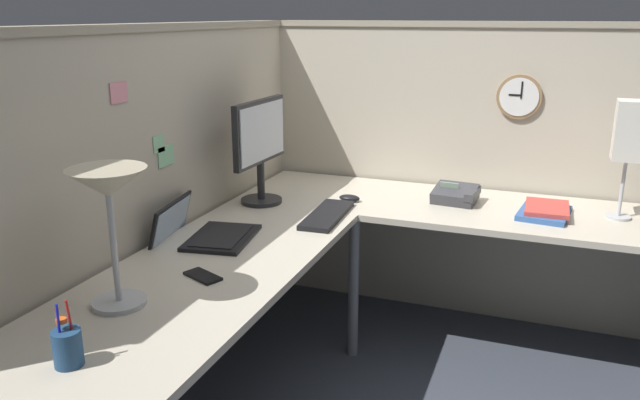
{
  "coord_description": "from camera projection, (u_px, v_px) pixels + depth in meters",
  "views": [
    {
      "loc": [
        -2.48,
        -0.66,
        1.62
      ],
      "look_at": [
        -0.13,
        0.22,
        0.87
      ],
      "focal_mm": 35.29,
      "sensor_mm": 36.0,
      "label": 1
    }
  ],
  "objects": [
    {
      "name": "ground_plane",
      "position": [
        375.0,
        377.0,
        2.91
      ],
      "size": [
        6.8,
        6.8,
        0.0
      ],
      "primitive_type": "plane",
      "color": "#383D47"
    },
    {
      "name": "cubicle_wall_back",
      "position": [
        157.0,
        217.0,
        2.65
      ],
      "size": [
        2.57,
        0.12,
        1.58
      ],
      "color": "#B7AD99",
      "rests_on": "ground"
    },
    {
      "name": "cubicle_wall_right",
      "position": [
        470.0,
        173.0,
        3.38
      ],
      "size": [
        0.12,
        2.37,
        1.58
      ],
      "color": "#B7AD99",
      "rests_on": "ground"
    },
    {
      "name": "desk",
      "position": [
        380.0,
        263.0,
        2.59
      ],
      "size": [
        2.35,
        2.15,
        0.73
      ],
      "color": "beige",
      "rests_on": "ground"
    },
    {
      "name": "monitor",
      "position": [
        260.0,
        144.0,
        2.99
      ],
      "size": [
        0.46,
        0.2,
        0.5
      ],
      "color": "#232326",
      "rests_on": "desk"
    },
    {
      "name": "laptop",
      "position": [
        199.0,
        232.0,
        2.58
      ],
      "size": [
        0.4,
        0.43,
        0.22
      ],
      "color": "black",
      "rests_on": "desk"
    },
    {
      "name": "keyboard",
      "position": [
        327.0,
        215.0,
        2.84
      ],
      "size": [
        0.44,
        0.16,
        0.02
      ],
      "primitive_type": "cube",
      "rotation": [
        0.0,
        0.0,
        0.05
      ],
      "color": "black",
      "rests_on": "desk"
    },
    {
      "name": "computer_mouse",
      "position": [
        349.0,
        198.0,
        3.08
      ],
      "size": [
        0.06,
        0.1,
        0.03
      ],
      "primitive_type": "ellipsoid",
      "color": "black",
      "rests_on": "desk"
    },
    {
      "name": "desk_lamp_dome",
      "position": [
        109.0,
        195.0,
        1.89
      ],
      "size": [
        0.24,
        0.24,
        0.44
      ],
      "color": "#B7BABF",
      "rests_on": "desk"
    },
    {
      "name": "pen_cup",
      "position": [
        68.0,
        347.0,
        1.64
      ],
      "size": [
        0.08,
        0.08,
        0.18
      ],
      "color": "navy",
      "rests_on": "desk"
    },
    {
      "name": "cell_phone",
      "position": [
        203.0,
        276.0,
        2.2
      ],
      "size": [
        0.12,
        0.16,
        0.01
      ],
      "primitive_type": "cube",
      "rotation": [
        0.0,
        0.0,
        -0.41
      ],
      "color": "black",
      "rests_on": "desk"
    },
    {
      "name": "office_phone",
      "position": [
        457.0,
        195.0,
        3.06
      ],
      "size": [
        0.21,
        0.22,
        0.11
      ],
      "color": "#38383D",
      "rests_on": "desk"
    },
    {
      "name": "book_stack",
      "position": [
        545.0,
        211.0,
        2.87
      ],
      "size": [
        0.3,
        0.24,
        0.04
      ],
      "color": "#335999",
      "rests_on": "desk"
    },
    {
      "name": "desk_lamp_paper",
      "position": [
        630.0,
        134.0,
        2.73
      ],
      "size": [
        0.13,
        0.13,
        0.53
      ],
      "color": "#B7BABF",
      "rests_on": "desk"
    },
    {
      "name": "wall_clock",
      "position": [
        519.0,
        97.0,
        3.13
      ],
      "size": [
        0.04,
        0.22,
        0.22
      ],
      "color": "olive"
    },
    {
      "name": "pinned_note_leftmost",
      "position": [
        166.0,
        156.0,
        2.58
      ],
      "size": [
        0.11,
        0.0,
        0.08
      ],
      "primitive_type": "cube",
      "color": "#8CCC99"
    },
    {
      "name": "pinned_note_middle",
      "position": [
        159.0,
        144.0,
        2.52
      ],
      "size": [
        0.07,
        0.0,
        0.07
      ],
      "primitive_type": "cube",
      "color": "#8CCC99"
    },
    {
      "name": "pinned_note_rightmost",
      "position": [
        119.0,
        93.0,
        2.26
      ],
      "size": [
        0.1,
        0.0,
        0.07
      ],
      "primitive_type": "cube",
      "color": "pink"
    }
  ]
}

